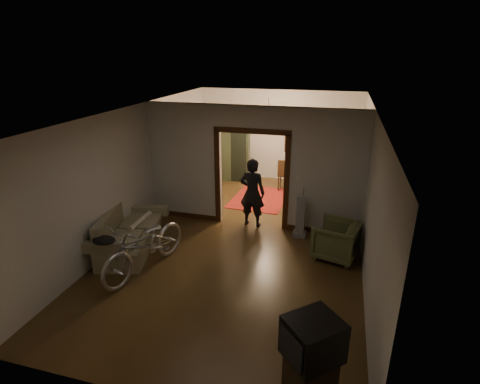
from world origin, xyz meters
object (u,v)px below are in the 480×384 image
at_px(person, 252,193).
at_px(locker, 236,155).
at_px(sofa, 129,230).
at_px(bicycle, 145,245).
at_px(desk, 308,177).
at_px(armchair, 336,240).

height_order(person, locker, person).
bearing_deg(sofa, bicycle, -56.15).
distance_m(person, locker, 3.37).
height_order(person, desk, person).
relative_size(person, locker, 1.00).
height_order(bicycle, desk, bicycle).
relative_size(sofa, locker, 1.17).
xyz_separation_m(sofa, desk, (3.19, 4.72, -0.11)).
height_order(bicycle, person, person).
bearing_deg(locker, armchair, -59.00).
bearing_deg(bicycle, person, 74.33).
xyz_separation_m(sofa, bicycle, (0.73, -0.66, 0.10)).
xyz_separation_m(person, desk, (1.02, 2.93, -0.48)).
height_order(sofa, desk, sofa).
bearing_deg(desk, armchair, -81.22).
bearing_deg(desk, person, -113.76).
bearing_deg(locker, sofa, -107.51).
bearing_deg(person, bicycle, 64.12).
bearing_deg(person, desk, -104.39).
relative_size(armchair, locker, 0.50).
relative_size(armchair, desk, 0.91).
bearing_deg(desk, sofa, -128.70).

